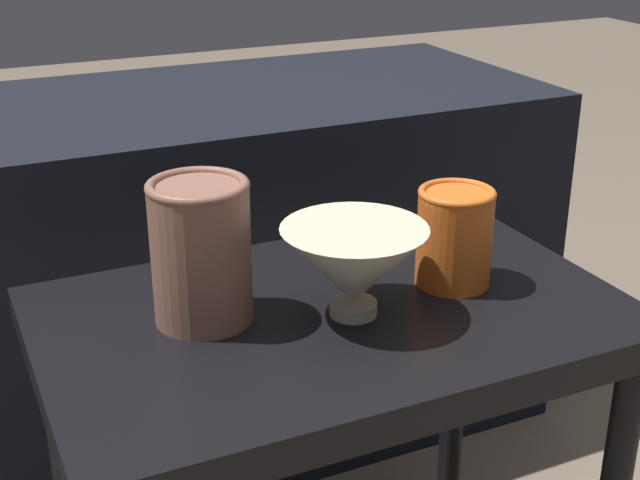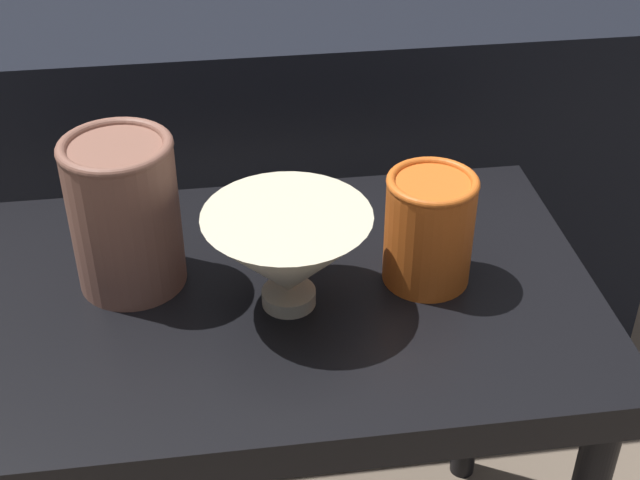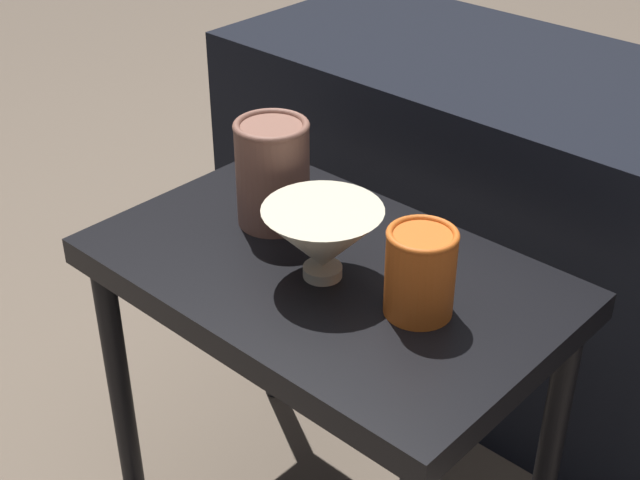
% 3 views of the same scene
% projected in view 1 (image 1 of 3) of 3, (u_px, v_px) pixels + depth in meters
% --- Properties ---
extents(table, '(0.65, 0.41, 0.51)m').
position_uv_depth(table, '(332.00, 360.00, 1.02)').
color(table, black).
rests_on(table, ground_plane).
extents(couch_backdrop, '(1.22, 0.50, 0.62)m').
position_uv_depth(couch_backdrop, '(190.00, 273.00, 1.55)').
color(couch_backdrop, black).
rests_on(couch_backdrop, ground_plane).
extents(bowl, '(0.16, 0.16, 0.10)m').
position_uv_depth(bowl, '(354.00, 266.00, 0.96)').
color(bowl, beige).
rests_on(bowl, table).
extents(vase_textured_left, '(0.11, 0.11, 0.16)m').
position_uv_depth(vase_textured_left, '(201.00, 250.00, 0.94)').
color(vase_textured_left, brown).
rests_on(vase_textured_left, table).
extents(vase_colorful_right, '(0.09, 0.09, 0.12)m').
position_uv_depth(vase_colorful_right, '(456.00, 236.00, 1.03)').
color(vase_colorful_right, orange).
rests_on(vase_colorful_right, table).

